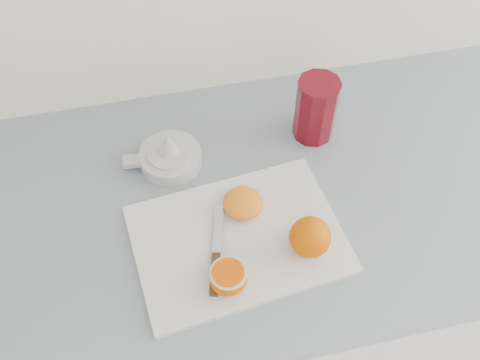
# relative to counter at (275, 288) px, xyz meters

# --- Properties ---
(counter) EXTENTS (2.28, 0.64, 0.89)m
(counter) POSITION_rel_counter_xyz_m (0.00, 0.00, 0.00)
(counter) COLOR white
(counter) RESTS_ON ground
(cutting_board) EXTENTS (0.39, 0.29, 0.01)m
(cutting_board) POSITION_rel_counter_xyz_m (-0.12, -0.10, 0.45)
(cutting_board) COLOR silver
(cutting_board) RESTS_ON counter
(whole_orange) EXTENTS (0.07, 0.07, 0.07)m
(whole_orange) POSITION_rel_counter_xyz_m (-0.01, -0.15, 0.49)
(whole_orange) COLOR #DB6400
(whole_orange) RESTS_ON cutting_board
(half_orange) EXTENTS (0.06, 0.06, 0.04)m
(half_orange) POSITION_rel_counter_xyz_m (-0.15, -0.18, 0.48)
(half_orange) COLOR #DB6400
(half_orange) RESTS_ON cutting_board
(squeezed_shell) EXTENTS (0.07, 0.07, 0.03)m
(squeezed_shell) POSITION_rel_counter_xyz_m (-0.10, -0.04, 0.47)
(squeezed_shell) COLOR orange
(squeezed_shell) RESTS_ON cutting_board
(paring_knife) EXTENTS (0.06, 0.18, 0.01)m
(paring_knife) POSITION_rel_counter_xyz_m (-0.17, -0.15, 0.46)
(paring_knife) COLOR #4A2F1D
(paring_knife) RESTS_ON cutting_board
(citrus_juicer) EXTENTS (0.15, 0.12, 0.08)m
(citrus_juicer) POSITION_rel_counter_xyz_m (-0.21, 0.10, 0.47)
(citrus_juicer) COLOR silver
(citrus_juicer) RESTS_ON counter
(red_tumbler) EXTENTS (0.08, 0.08, 0.14)m
(red_tumbler) POSITION_rel_counter_xyz_m (0.09, 0.12, 0.51)
(red_tumbler) COLOR maroon
(red_tumbler) RESTS_ON counter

